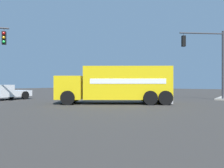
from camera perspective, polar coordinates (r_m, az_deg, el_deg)
name	(u,v)px	position (r m, az deg, el deg)	size (l,w,h in m)	color
ground_plane	(108,102)	(18.57, -0.96, -4.51)	(100.00, 100.00, 0.00)	#33302D
delivery_truck	(117,84)	(17.31, 1.32, -0.06)	(8.45, 6.50, 2.74)	yellow
traffic_light_secondary	(209,54)	(22.54, 22.88, 6.79)	(3.32, 2.59, 6.07)	#38383D
pickup_white	(1,92)	(23.13, -25.58, -1.79)	(2.43, 5.28, 1.38)	white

